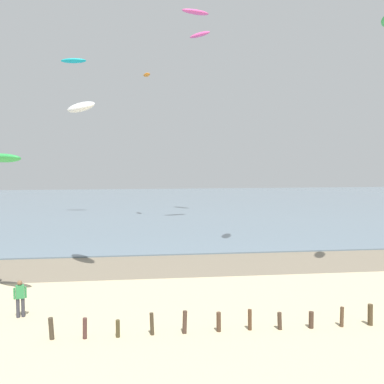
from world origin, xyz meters
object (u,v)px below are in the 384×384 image
object	(u,v)px
kite_aloft_9	(74,61)
kite_aloft_10	(2,158)
person_nearest_camera	(20,297)
kite_aloft_1	(195,12)
kite_aloft_3	(81,107)
kite_aloft_5	(147,75)
kite_aloft_6	(200,35)

from	to	relation	value
kite_aloft_9	kite_aloft_10	bearing A→B (deg)	-78.62
person_nearest_camera	kite_aloft_1	xyz separation A→B (m)	(11.24, 24.94, 20.95)
kite_aloft_1	kite_aloft_3	xyz separation A→B (m)	(-9.24, -18.05, -11.62)
kite_aloft_1	kite_aloft_3	world-z (taller)	kite_aloft_1
kite_aloft_9	kite_aloft_5	bearing A→B (deg)	-13.14
kite_aloft_3	kite_aloft_6	size ratio (longest dim) A/B	0.99
kite_aloft_1	kite_aloft_5	world-z (taller)	kite_aloft_1
person_nearest_camera	kite_aloft_3	xyz separation A→B (m)	(1.99, 6.89, 9.34)
kite_aloft_6	person_nearest_camera	bearing A→B (deg)	120.67
kite_aloft_3	kite_aloft_10	xyz separation A→B (m)	(-3.26, -4.64, -3.03)
kite_aloft_5	kite_aloft_10	xyz separation A→B (m)	(-7.67, -27.36, -9.17)
kite_aloft_6	kite_aloft_10	xyz separation A→B (m)	(-14.06, -30.74, -14.64)
kite_aloft_9	kite_aloft_10	distance (m)	32.94
kite_aloft_5	kite_aloft_6	xyz separation A→B (m)	(6.39, 3.37, 5.46)
kite_aloft_3	kite_aloft_6	bearing A→B (deg)	124.15
kite_aloft_9	kite_aloft_3	bearing A→B (deg)	-71.35
kite_aloft_1	kite_aloft_6	size ratio (longest dim) A/B	0.94
kite_aloft_6	kite_aloft_9	world-z (taller)	kite_aloft_6
kite_aloft_1	person_nearest_camera	bearing A→B (deg)	-134.10
person_nearest_camera	kite_aloft_9	bearing A→B (deg)	93.39
kite_aloft_5	kite_aloft_1	bearing A→B (deg)	33.60
kite_aloft_1	kite_aloft_9	bearing A→B (deg)	128.11
kite_aloft_1	kite_aloft_9	xyz separation A→B (m)	(-13.20, 8.26, -3.39)
person_nearest_camera	kite_aloft_10	size ratio (longest dim) A/B	0.69
kite_aloft_5	kite_aloft_10	size ratio (longest dim) A/B	0.76
person_nearest_camera	kite_aloft_1	bearing A→B (deg)	65.74
kite_aloft_6	kite_aloft_1	bearing A→B (deg)	130.94
kite_aloft_3	kite_aloft_10	distance (m)	6.43
kite_aloft_10	kite_aloft_3	bearing A→B (deg)	87.04
kite_aloft_1	kite_aloft_6	world-z (taller)	kite_aloft_6
person_nearest_camera	kite_aloft_1	size ratio (longest dim) A/B	0.57
kite_aloft_6	kite_aloft_10	distance (m)	36.83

